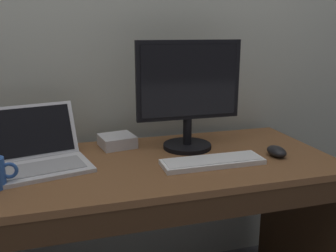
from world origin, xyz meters
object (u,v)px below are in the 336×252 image
(wired_keyboard, at_px, (213,162))
(computer_mouse, at_px, (277,151))
(laptop_silver, at_px, (40,155))
(external_drive_box, at_px, (117,141))
(external_monitor, at_px, (189,94))

(wired_keyboard, bearing_deg, computer_mouse, 2.88)
(laptop_silver, relative_size, wired_keyboard, 0.98)
(wired_keyboard, xyz_separation_m, external_drive_box, (-0.33, 0.33, 0.02))
(laptop_silver, distance_m, wired_keyboard, 0.67)
(laptop_silver, distance_m, computer_mouse, 0.95)
(computer_mouse, height_order, external_drive_box, external_drive_box)
(laptop_silver, distance_m, external_monitor, 0.65)
(external_monitor, bearing_deg, computer_mouse, -31.43)
(laptop_silver, relative_size, external_monitor, 0.84)
(external_monitor, relative_size, external_drive_box, 3.20)
(laptop_silver, xyz_separation_m, external_drive_box, (0.32, 0.17, -0.02))
(external_monitor, height_order, wired_keyboard, external_monitor)
(computer_mouse, bearing_deg, external_monitor, 151.57)
(external_drive_box, bearing_deg, laptop_silver, -152.61)
(laptop_silver, bearing_deg, computer_mouse, -9.08)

